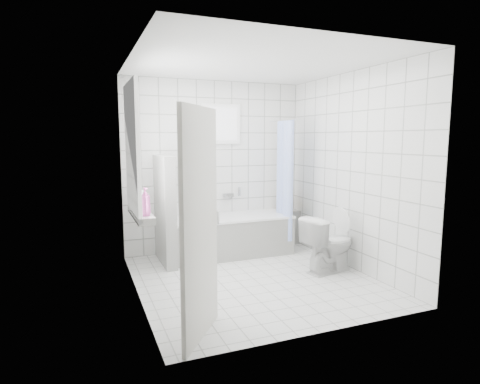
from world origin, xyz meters
name	(u,v)px	position (x,y,z in m)	size (l,w,h in m)	color
ground	(254,279)	(0.00, 0.00, 0.00)	(3.00, 3.00, 0.00)	white
ceiling	(255,63)	(0.00, 0.00, 2.60)	(3.00, 3.00, 0.00)	white
wall_back	(215,167)	(0.00, 1.50, 1.30)	(2.80, 0.02, 2.60)	white
wall_front	(325,190)	(0.00, -1.50, 1.30)	(2.80, 0.02, 2.60)	white
wall_left	(135,179)	(-1.40, 0.00, 1.30)	(0.02, 3.00, 2.60)	white
wall_right	(350,171)	(1.40, 0.00, 1.30)	(0.02, 3.00, 2.60)	white
window_left	(134,150)	(-1.35, 0.30, 1.60)	(0.01, 0.90, 1.40)	white
window_back	(222,124)	(0.10, 1.46, 1.95)	(0.50, 0.01, 0.50)	white
window_sill	(141,214)	(-1.31, 0.30, 0.86)	(0.18, 1.02, 0.08)	white
door	(200,225)	(-1.01, -1.16, 1.00)	(0.04, 0.80, 2.00)	silver
bathtub	(230,235)	(0.10, 1.12, 0.29)	(1.82, 0.77, 0.58)	white
partition_wall	(165,210)	(-0.88, 1.07, 0.75)	(0.15, 0.85, 1.50)	white
tiled_ledge	(287,227)	(1.20, 1.38, 0.28)	(0.40, 0.24, 0.55)	white
toilet	(329,244)	(1.03, -0.10, 0.37)	(0.41, 0.73, 0.74)	white
curtain_rod	(282,121)	(0.95, 1.10, 2.00)	(0.02, 0.02, 0.80)	silver
shower_curtain	(286,180)	(0.95, 0.97, 1.10)	(0.14, 0.48, 1.78)	#567CFC
tub_faucet	(228,195)	(0.20, 1.46, 0.85)	(0.18, 0.06, 0.06)	silver
sill_bottles	(142,200)	(-1.30, 0.25, 1.03)	(0.17, 0.74, 0.31)	#C5629F
ledge_bottles	(288,204)	(1.19, 1.33, 0.66)	(0.13, 0.20, 0.25)	green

